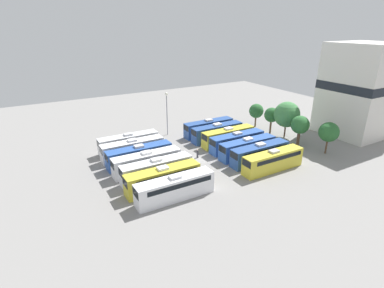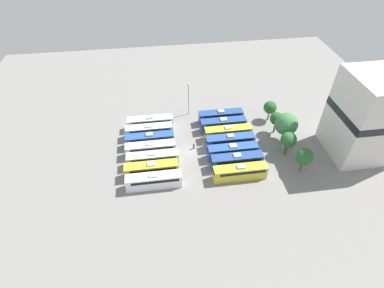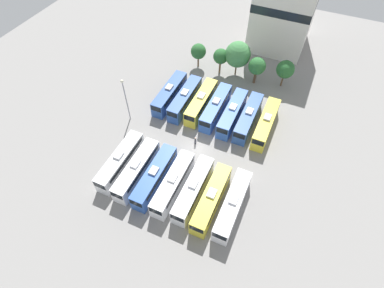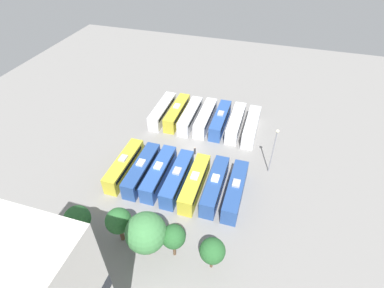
% 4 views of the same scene
% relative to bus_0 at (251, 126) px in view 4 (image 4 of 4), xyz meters
% --- Properties ---
extents(ground_plane, '(119.55, 119.55, 0.00)m').
position_rel_bus_0_xyz_m(ground_plane, '(9.94, 9.11, -1.78)').
color(ground_plane, gray).
extents(bus_0, '(2.44, 11.47, 3.60)m').
position_rel_bus_0_xyz_m(bus_0, '(0.00, 0.00, 0.00)').
color(bus_0, silver).
rests_on(bus_0, ground_plane).
extents(bus_1, '(2.44, 11.47, 3.60)m').
position_rel_bus_0_xyz_m(bus_1, '(3.35, -0.37, 0.00)').
color(bus_1, white).
rests_on(bus_1, ground_plane).
extents(bus_2, '(2.44, 11.47, 3.60)m').
position_rel_bus_0_xyz_m(bus_2, '(6.66, -0.33, 0.00)').
color(bus_2, '#2D56A8').
rests_on(bus_2, ground_plane).
extents(bus_3, '(2.44, 11.47, 3.60)m').
position_rel_bus_0_xyz_m(bus_3, '(9.91, -0.27, 0.00)').
color(bus_3, white).
rests_on(bus_3, ground_plane).
extents(bus_4, '(2.44, 11.47, 3.60)m').
position_rel_bus_0_xyz_m(bus_4, '(13.24, 0.04, 0.00)').
color(bus_4, silver).
rests_on(bus_4, ground_plane).
extents(bus_5, '(2.44, 11.47, 3.60)m').
position_rel_bus_0_xyz_m(bus_5, '(16.40, -0.33, 0.00)').
color(bus_5, gold).
rests_on(bus_5, ground_plane).
extents(bus_6, '(2.44, 11.47, 3.60)m').
position_rel_bus_0_xyz_m(bus_6, '(19.68, -0.01, 0.00)').
color(bus_6, white).
rests_on(bus_6, ground_plane).
extents(bus_7, '(2.44, 11.47, 3.60)m').
position_rel_bus_0_xyz_m(bus_7, '(-0.04, 18.30, 0.00)').
color(bus_7, '#284C93').
rests_on(bus_7, ground_plane).
extents(bus_8, '(2.44, 11.47, 3.60)m').
position_rel_bus_0_xyz_m(bus_8, '(3.39, 18.19, 0.00)').
color(bus_8, '#284C93').
rests_on(bus_8, ground_plane).
extents(bus_9, '(2.44, 11.47, 3.60)m').
position_rel_bus_0_xyz_m(bus_9, '(6.72, 18.63, 0.00)').
color(bus_9, gold).
rests_on(bus_9, ground_plane).
extents(bus_10, '(2.44, 11.47, 3.60)m').
position_rel_bus_0_xyz_m(bus_10, '(9.86, 18.42, 0.00)').
color(bus_10, '#2D56A8').
rests_on(bus_10, ground_plane).
extents(bus_11, '(2.44, 11.47, 3.60)m').
position_rel_bus_0_xyz_m(bus_11, '(13.29, 18.19, 0.00)').
color(bus_11, '#2D56A8').
rests_on(bus_11, ground_plane).
extents(bus_12, '(2.44, 11.47, 3.60)m').
position_rel_bus_0_xyz_m(bus_12, '(16.42, 18.35, 0.00)').
color(bus_12, '#284C93').
rests_on(bus_12, ground_plane).
extents(bus_13, '(2.44, 11.47, 3.60)m').
position_rel_bus_0_xyz_m(bus_13, '(19.84, 18.20, 0.00)').
color(bus_13, gold).
rests_on(bus_13, ground_plane).
extents(worker_person, '(0.36, 0.36, 1.67)m').
position_rel_bus_0_xyz_m(worker_person, '(9.32, 9.79, -1.01)').
color(worker_person, '#333338').
rests_on(worker_person, ground_plane).
extents(light_pole, '(0.60, 0.60, 9.45)m').
position_rel_bus_0_xyz_m(light_pole, '(-4.80, 10.45, 4.46)').
color(light_pole, gray).
rests_on(light_pole, ground_plane).
extents(tree_0, '(3.37, 3.37, 5.58)m').
position_rel_bus_0_xyz_m(tree_0, '(0.73, 31.03, 2.09)').
color(tree_0, brown).
rests_on(tree_0, ground_plane).
extents(tree_1, '(3.25, 3.25, 5.93)m').
position_rel_bus_0_xyz_m(tree_1, '(6.04, 30.76, 2.47)').
color(tree_1, brown).
rests_on(tree_1, ground_plane).
extents(tree_2, '(5.44, 5.44, 7.83)m').
position_rel_bus_0_xyz_m(tree_2, '(9.43, 31.72, 3.32)').
color(tree_2, brown).
rests_on(tree_2, ground_plane).
extents(tree_3, '(3.63, 3.63, 6.14)m').
position_rel_bus_0_xyz_m(tree_3, '(14.08, 30.65, 2.48)').
color(tree_3, brown).
rests_on(tree_3, ground_plane).
extents(tree_4, '(3.70, 3.70, 6.13)m').
position_rel_bus_0_xyz_m(tree_4, '(19.68, 31.96, 2.48)').
color(tree_4, brown).
rests_on(tree_4, ground_plane).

